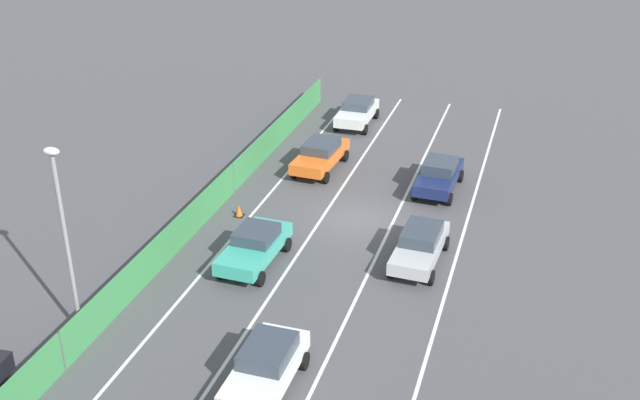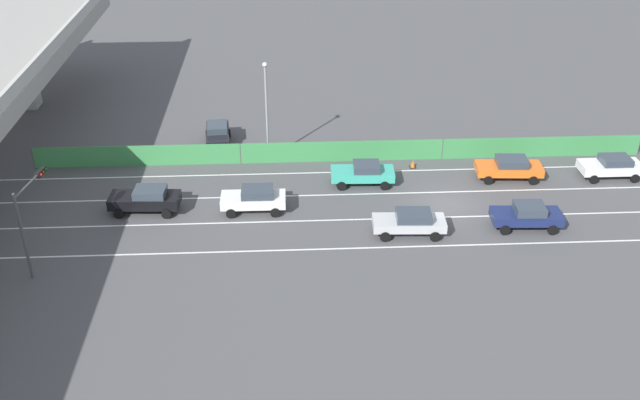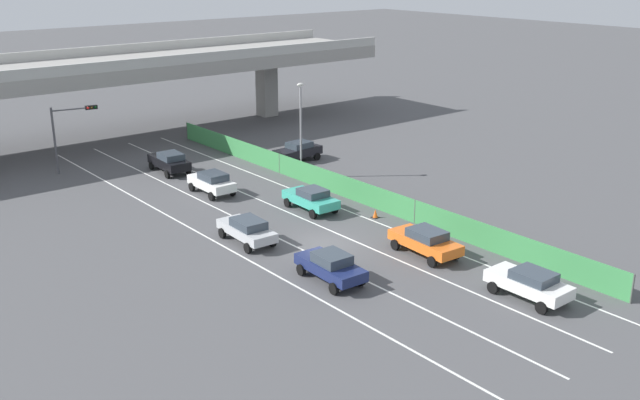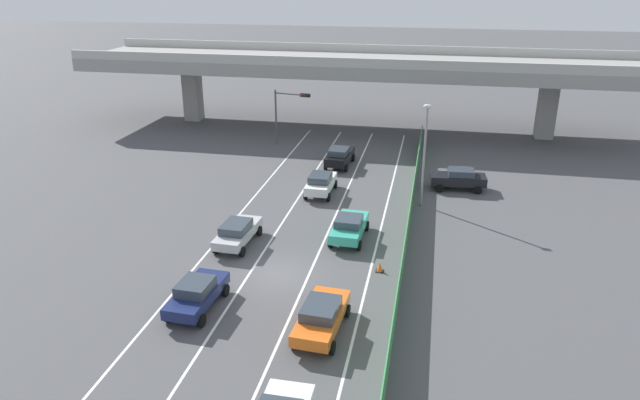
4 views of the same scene
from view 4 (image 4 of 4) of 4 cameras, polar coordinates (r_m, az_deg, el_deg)
name	(u,v)px [view 4 (image 4 of 4)]	position (r m, az deg, el deg)	size (l,w,h in m)	color
ground_plane	(280,273)	(33.33, -4.00, -7.23)	(300.00, 300.00, 0.00)	#4C4C4F
lane_line_left_edge	(234,221)	(40.29, -8.49, -2.06)	(0.14, 49.00, 0.01)	silver
lane_line_mid_left	(281,225)	(39.33, -3.88, -2.47)	(0.14, 49.00, 0.01)	silver
lane_line_mid_right	(329,229)	(38.64, 0.93, -2.88)	(0.14, 49.00, 0.01)	silver
lane_line_right_edge	(380,233)	(38.23, 5.89, -3.28)	(0.14, 49.00, 0.01)	silver
elevated_overpass	(361,67)	(62.28, 4.02, 12.96)	(59.53, 11.36, 8.24)	gray
green_fence	(408,225)	(37.80, 8.69, -2.40)	(0.10, 45.10, 1.60)	#3D8E4C
car_hatchback_white	(321,183)	(44.32, 0.07, 1.72)	(1.99, 4.21, 1.65)	silver
car_sedan_black	(340,156)	(50.82, 1.94, 4.39)	(2.21, 4.60, 1.68)	black
car_taxi_teal	(349,226)	(36.97, 2.90, -2.61)	(2.17, 4.45, 1.58)	teal
car_sedan_silver	(237,232)	(36.55, -8.14, -3.12)	(2.10, 4.55, 1.55)	#B7BABC
car_taxi_orange	(321,316)	(27.92, 0.14, -11.32)	(2.26, 4.71, 1.60)	orange
car_sedan_navy	(197,293)	(30.31, -12.04, -8.97)	(2.17, 4.43, 1.61)	navy
parked_sedan_dark	(459,178)	(46.53, 13.50, 2.11)	(4.36, 2.21, 1.67)	black
traffic_light	(288,107)	(56.08, -3.20, 9.13)	(3.63, 0.92, 5.42)	#47474C
street_lamp	(425,146)	(41.65, 10.29, 5.26)	(0.60, 0.36, 7.50)	gray
traffic_cone	(380,267)	(33.51, 5.91, -6.60)	(0.47, 0.47, 0.58)	orange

